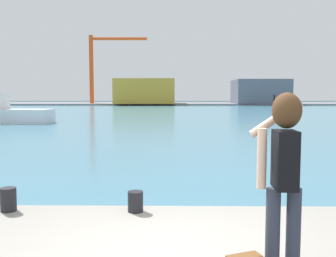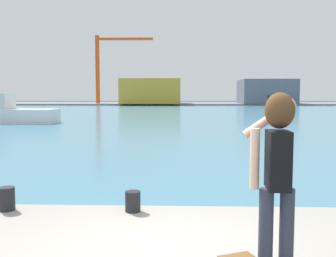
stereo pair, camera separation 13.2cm
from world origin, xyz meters
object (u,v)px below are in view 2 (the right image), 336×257
Objects in this scene: harbor_bollard at (133,201)px; port_crane at (105,61)px; harbor_bollard_2 at (7,199)px; boat_moored at (3,113)px; person_photographer at (277,163)px; warehouse_right at (266,92)px; warehouse_left at (151,91)px.

harbor_bollard is 0.02× the size of port_crane.
harbor_bollard_2 is 28.03m from boat_moored.
port_crane reaches higher than boat_moored.
harbor_bollard is 28.89m from boat_moored.
person_photographer is at bearing -77.96° from port_crane.
port_crane reaches higher than warehouse_right.
warehouse_right is (19.53, 87.76, 1.54)m from person_photographer.
port_crane is at bearing 100.04° from harbor_bollard_2.
port_crane is (-17.00, 85.37, 9.75)m from harbor_bollard.
harbor_bollard is 0.04× the size of boat_moored.
warehouse_right is at bearing 74.99° from harbor_bollard_2.
person_photographer reaches higher than harbor_bollard.
harbor_bollard_2 is 0.03× the size of warehouse_left.
warehouse_left reaches higher than person_photographer.
warehouse_right is (23.03, 85.88, 2.43)m from harbor_bollard_2.
boat_moored is at bearing 118.58° from harbor_bollard.
person_photographer is 0.11× the size of port_crane.
warehouse_right is 0.77× the size of port_crane.
port_crane is (-3.18, 60.00, 9.61)m from boat_moored.
harbor_bollard is at bearing 0.01° from harbor_bollard_2.
boat_moored is at bearing -120.02° from warehouse_right.
person_photographer is at bearing -49.24° from harbor_bollard.
warehouse_left is at bearing 8.02° from person_photographer.
harbor_bollard is at bearing -103.83° from warehouse_right.
warehouse_right reaches higher than person_photographer.
port_crane reaches higher than harbor_bollard_2.
warehouse_left is 0.85× the size of port_crane.
harbor_bollard is (-1.61, 1.87, -0.91)m from person_photographer.
port_crane is at bearing 101.26° from harbor_bollard.
boat_moored is 60.85m from port_crane.
harbor_bollard is 0.02× the size of warehouse_left.
warehouse_left is at bearing 87.00° from boat_moored.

